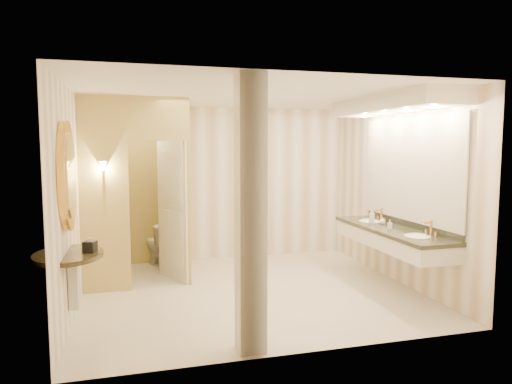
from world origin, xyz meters
TOP-DOWN VIEW (x-y plane):
  - floor at (0.00, 0.00)m, footprint 4.50×4.50m
  - ceiling at (0.00, 0.00)m, footprint 4.50×4.50m
  - wall_back at (0.00, 2.00)m, footprint 4.50×0.02m
  - wall_front at (0.00, -2.00)m, footprint 4.50×0.02m
  - wall_left at (-2.25, 0.00)m, footprint 0.02×4.00m
  - wall_right at (2.25, 0.00)m, footprint 0.02×4.00m
  - toilet_closet at (-1.12, 0.97)m, footprint 1.50×1.55m
  - wall_sconce at (-1.93, 0.43)m, footprint 0.14×0.14m
  - vanity at (1.98, -0.40)m, footprint 0.75×2.45m
  - console_shelf at (-2.21, -0.86)m, footprint 0.90×0.90m
  - pillar at (-0.45, -1.80)m, footprint 0.27×0.27m
  - tissue_box at (-2.00, -0.89)m, footprint 0.16×0.16m
  - toilet at (-1.13, 1.74)m, footprint 0.64×0.83m
  - soap_bottle_a at (1.88, -0.47)m, footprint 0.08×0.08m
  - soap_bottle_b at (1.97, -0.11)m, footprint 0.11×0.11m
  - soap_bottle_c at (1.85, -0.03)m, footprint 0.12×0.12m

SIDE VIEW (x-z plane):
  - floor at x=0.00m, z-range 0.00..0.00m
  - toilet at x=-1.13m, z-range 0.00..0.75m
  - soap_bottle_b at x=1.97m, z-range 0.88..0.99m
  - tissue_box at x=-2.00m, z-range 0.88..1.00m
  - soap_bottle_a at x=1.88m, z-range 0.88..1.00m
  - soap_bottle_c at x=1.85m, z-range 0.88..1.11m
  - console_shelf at x=-2.21m, z-range 0.39..2.28m
  - wall_back at x=0.00m, z-range 0.00..2.70m
  - wall_front at x=0.00m, z-range 0.00..2.70m
  - wall_left at x=-2.25m, z-range 0.00..2.70m
  - wall_right at x=2.25m, z-range 0.00..2.70m
  - pillar at x=-0.45m, z-range 0.00..2.70m
  - toilet_closet at x=-1.12m, z-range 0.04..2.74m
  - vanity at x=1.98m, z-range 0.58..2.67m
  - wall_sconce at x=-1.93m, z-range 1.52..1.94m
  - ceiling at x=0.00m, z-range 2.70..2.70m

